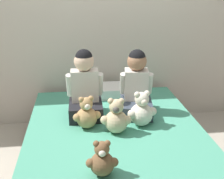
# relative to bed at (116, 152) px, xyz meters

# --- Properties ---
(ground_plane) EXTENTS (14.00, 14.00, 0.00)m
(ground_plane) POSITION_rel_bed_xyz_m (0.00, 0.00, -0.21)
(ground_plane) COLOR #B2A899
(wall_behind_bed) EXTENTS (8.00, 0.06, 2.50)m
(wall_behind_bed) POSITION_rel_bed_xyz_m (0.00, 1.10, 1.04)
(wall_behind_bed) COLOR beige
(wall_behind_bed) RESTS_ON ground_plane
(bed) EXTENTS (1.54, 1.99, 0.41)m
(bed) POSITION_rel_bed_xyz_m (0.00, 0.00, 0.00)
(bed) COLOR #473828
(bed) RESTS_ON ground_plane
(child_on_left) EXTENTS (0.34, 0.35, 0.64)m
(child_on_left) POSITION_rel_bed_xyz_m (-0.24, 0.35, 0.48)
(child_on_left) COLOR black
(child_on_left) RESTS_ON bed
(child_on_right) EXTENTS (0.35, 0.42, 0.62)m
(child_on_right) POSITION_rel_bed_xyz_m (0.24, 0.35, 0.47)
(child_on_right) COLOR #384251
(child_on_right) RESTS_ON bed
(teddy_bear_held_by_left_child) EXTENTS (0.24, 0.18, 0.29)m
(teddy_bear_held_by_left_child) POSITION_rel_bed_xyz_m (-0.24, 0.11, 0.33)
(teddy_bear_held_by_left_child) COLOR tan
(teddy_bear_held_by_left_child) RESTS_ON bed
(teddy_bear_held_by_right_child) EXTENTS (0.27, 0.20, 0.32)m
(teddy_bear_held_by_right_child) POSITION_rel_bed_xyz_m (0.24, 0.09, 0.34)
(teddy_bear_held_by_right_child) COLOR silver
(teddy_bear_held_by_right_child) RESTS_ON bed
(teddy_bear_between_children) EXTENTS (0.26, 0.20, 0.31)m
(teddy_bear_between_children) POSITION_rel_bed_xyz_m (-0.00, -0.01, 0.34)
(teddy_bear_between_children) COLOR #D1B78E
(teddy_bear_between_children) RESTS_ON bed
(teddy_bear_at_foot_of_bed) EXTENTS (0.21, 0.16, 0.26)m
(teddy_bear_at_foot_of_bed) POSITION_rel_bed_xyz_m (-0.17, -0.55, 0.32)
(teddy_bear_at_foot_of_bed) COLOR brown
(teddy_bear_at_foot_of_bed) RESTS_ON bed
(pillow_at_headboard) EXTENTS (0.54, 0.31, 0.11)m
(pillow_at_headboard) POSITION_rel_bed_xyz_m (0.00, 0.81, 0.26)
(pillow_at_headboard) COLOR white
(pillow_at_headboard) RESTS_ON bed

